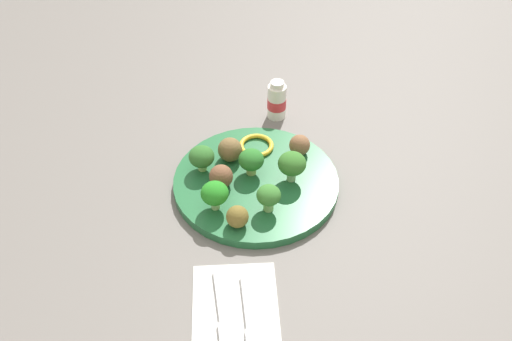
{
  "coord_description": "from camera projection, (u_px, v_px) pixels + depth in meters",
  "views": [
    {
      "loc": [
        0.72,
        0.01,
        0.7
      ],
      "look_at": [
        0.0,
        0.0,
        0.04
      ],
      "focal_mm": 41.13,
      "sensor_mm": 36.0,
      "label": 1
    }
  ],
  "objects": [
    {
      "name": "meatball_front_right",
      "position": [
        221.0,
        176.0,
        0.97
      ],
      "size": [
        0.04,
        0.04,
        0.04
      ],
      "primitive_type": "sphere",
      "color": "brown",
      "rests_on": "plate"
    },
    {
      "name": "broccoli_floret_back_right",
      "position": [
        292.0,
        162.0,
        0.97
      ],
      "size": [
        0.05,
        0.05,
        0.05
      ],
      "color": "#92BD82",
      "rests_on": "plate"
    },
    {
      "name": "yogurt_bottle",
      "position": [
        277.0,
        101.0,
        1.12
      ],
      "size": [
        0.04,
        0.04,
        0.08
      ],
      "color": "white",
      "rests_on": "ground_plane"
    },
    {
      "name": "broccoli_floret_mid_right",
      "position": [
        215.0,
        194.0,
        0.92
      ],
      "size": [
        0.04,
        0.04,
        0.05
      ],
      "color": "#9EC578",
      "rests_on": "plate"
    },
    {
      "name": "broccoli_floret_front_left",
      "position": [
        269.0,
        196.0,
        0.92
      ],
      "size": [
        0.04,
        0.04,
        0.05
      ],
      "color": "#8DC36E",
      "rests_on": "plate"
    },
    {
      "name": "pepper_ring_far_rim",
      "position": [
        257.0,
        146.0,
        1.05
      ],
      "size": [
        0.07,
        0.07,
        0.01
      ],
      "primitive_type": "torus",
      "rotation": [
        0.0,
        0.0,
        1.73
      ],
      "color": "yellow",
      "rests_on": "plate"
    },
    {
      "name": "broccoli_floret_back_left",
      "position": [
        251.0,
        160.0,
        0.98
      ],
      "size": [
        0.04,
        0.04,
        0.05
      ],
      "color": "#A8BD66",
      "rests_on": "plate"
    },
    {
      "name": "plate",
      "position": [
        256.0,
        183.0,
        1.0
      ],
      "size": [
        0.28,
        0.28,
        0.02
      ],
      "primitive_type": "cylinder",
      "color": "#236638",
      "rests_on": "ground_plane"
    },
    {
      "name": "ground_plane",
      "position": [
        256.0,
        186.0,
        1.0
      ],
      "size": [
        4.0,
        4.0,
        0.0
      ],
      "primitive_type": "plane",
      "color": "slate"
    },
    {
      "name": "broccoli_floret_mid_left",
      "position": [
        202.0,
        157.0,
        0.99
      ],
      "size": [
        0.04,
        0.04,
        0.05
      ],
      "color": "#95C968",
      "rests_on": "plate"
    },
    {
      "name": "fork",
      "position": [
        249.0,
        315.0,
        0.8
      ],
      "size": [
        0.12,
        0.03,
        0.01
      ],
      "color": "silver",
      "rests_on": "napkin"
    },
    {
      "name": "meatball_mid_right",
      "position": [
        300.0,
        145.0,
        1.03
      ],
      "size": [
        0.04,
        0.04,
        0.04
      ],
      "primitive_type": "sphere",
      "color": "brown",
      "rests_on": "plate"
    },
    {
      "name": "meatball_back_right",
      "position": [
        230.0,
        150.0,
        1.01
      ],
      "size": [
        0.04,
        0.04,
        0.04
      ],
      "primitive_type": "sphere",
      "color": "brown",
      "rests_on": "plate"
    },
    {
      "name": "meatball_back_left",
      "position": [
        237.0,
        217.0,
        0.9
      ],
      "size": [
        0.04,
        0.04,
        0.04
      ],
      "primitive_type": "sphere",
      "color": "brown",
      "rests_on": "plate"
    },
    {
      "name": "napkin",
      "position": [
        236.0,
        313.0,
        0.81
      ],
      "size": [
        0.18,
        0.13,
        0.01
      ],
      "primitive_type": "cube",
      "rotation": [
        0.0,
        0.0,
        0.07
      ],
      "color": "white",
      "rests_on": "ground_plane"
    },
    {
      "name": "knife",
      "position": [
        223.0,
        316.0,
        0.8
      ],
      "size": [
        0.15,
        0.04,
        0.01
      ],
      "color": "silver",
      "rests_on": "napkin"
    }
  ]
}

